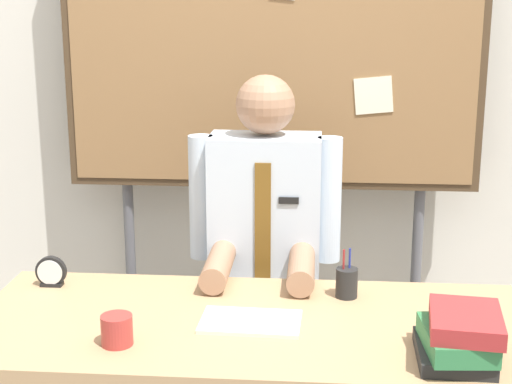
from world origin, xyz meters
TOP-DOWN VIEW (x-y plane):
  - back_wall at (0.00, 1.15)m, footprint 6.40×0.08m
  - desk at (0.00, 0.00)m, footprint 1.68×0.72m
  - person at (0.00, 0.57)m, footprint 0.55×0.56m
  - bulletin_board at (0.00, 0.95)m, footprint 1.66×0.09m
  - book_stack at (0.56, -0.22)m, footprint 0.22×0.27m
  - open_notebook at (0.00, -0.02)m, footprint 0.30×0.19m
  - desk_clock at (-0.69, 0.23)m, footprint 0.10×0.04m
  - coffee_mug at (-0.35, -0.19)m, footprint 0.09×0.09m
  - pen_holder at (0.29, 0.21)m, footprint 0.07×0.07m

SIDE VIEW (x-z plane):
  - desk at x=0.00m, z-range 0.28..1.02m
  - person at x=0.00m, z-range -0.05..1.36m
  - open_notebook at x=0.00m, z-range 0.74..0.75m
  - coffee_mug at x=-0.35m, z-range 0.74..0.83m
  - desk_clock at x=-0.69m, z-range 0.74..0.84m
  - pen_holder at x=0.29m, z-range 0.71..0.87m
  - book_stack at x=0.56m, z-range 0.74..0.88m
  - back_wall at x=0.00m, z-range 0.00..2.70m
  - bulletin_board at x=0.00m, z-range 0.44..2.55m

